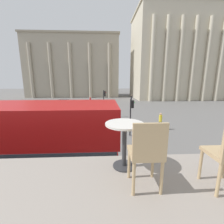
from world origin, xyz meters
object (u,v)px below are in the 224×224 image
Objects in this scene: plaza_building_left at (74,67)px; traffic_light_mid at (104,100)px; car_maroon at (100,116)px; pedestrian_red at (90,100)px; cafe_chair_0 at (147,152)px; pedestrian_black at (131,98)px; car_white at (64,103)px; traffic_light_near at (131,112)px; plaza_building_right at (178,57)px; pedestrian_yellow at (160,120)px; cafe_dining_table at (125,135)px; pedestrian_olive at (51,114)px.

plaza_building_left is 7.69× the size of traffic_light_mid.
pedestrian_red is (-2.59, 14.93, 0.24)m from car_maroon.
cafe_chair_0 is 18.95m from traffic_light_mid.
pedestrian_black reaches higher than car_maroon.
cafe_chair_0 is at bearing -56.25° from car_white.
traffic_light_near reaches higher than pedestrian_red.
plaza_building_left is 1.11× the size of plaza_building_right.
plaza_building_left is 6.93× the size of car_white.
pedestrian_yellow is 20.76m from pedestrian_red.
traffic_light_mid is 17.05m from pedestrian_black.
traffic_light_mid reaches higher than traffic_light_near.
plaza_building_left is 36.10m from car_maroon.
traffic_light_mid is at bearing -37.98° from car_maroon.
cafe_dining_table reaches higher than traffic_light_near.
cafe_dining_table is 0.43× the size of pedestrian_black.
car_maroon is (9.30, -33.76, -8.77)m from plaza_building_left.
pedestrian_red is (-24.87, -11.39, -10.93)m from plaza_building_right.
car_white is 2.46× the size of pedestrian_black.
car_maroon is 2.46× the size of pedestrian_black.
traffic_light_mid is (-0.33, 18.34, -1.73)m from cafe_dining_table.
traffic_light_mid is at bearing -137.07° from pedestrian_olive.
traffic_light_near is 6.32m from car_maroon.
traffic_light_mid is (-2.47, 7.30, 0.22)m from traffic_light_near.
pedestrian_olive is (1.23, -11.07, 0.21)m from car_white.
pedestrian_yellow is (-15.91, -30.12, -10.81)m from plaza_building_right.
cafe_chair_0 is 0.03× the size of plaza_building_left.
car_maroon is at bearing -130.24° from plaza_building_right.
cafe_dining_table is 0.21× the size of traffic_light_near.
traffic_light_near is at bearing -41.12° from car_white.
traffic_light_near is 0.82× the size of car_white.
pedestrian_black is (7.14, 17.62, 0.28)m from car_maroon.
pedestrian_red reaches higher than car_white.
pedestrian_yellow is (5.50, 12.57, -3.15)m from cafe_dining_table.
cafe_chair_0 is at bearing -109.94° from pedestrian_black.
pedestrian_olive is at bearing -168.27° from traffic_light_mid.
plaza_building_left reaches higher than cafe_dining_table.
traffic_light_mid is 2.22× the size of pedestrian_black.
pedestrian_red is at bearing 97.54° from cafe_chair_0.
plaza_building_right is at bearing -63.03° from car_maroon.
car_white is at bearing 130.14° from traffic_light_mid.
cafe_dining_table is 0.03× the size of plaza_building_left.
plaza_building_right is (31.57, -7.44, 2.39)m from plaza_building_left.
cafe_chair_0 is 19.23m from pedestrian_olive.
pedestrian_black is at bearing 67.13° from traffic_light_mid.
pedestrian_olive is at bearing -66.79° from car_white.
traffic_light_mid is 2.39× the size of pedestrian_olive.
plaza_building_right is at bearing 48.25° from traffic_light_mid.
plaza_building_left is at bearing -53.74° from pedestrian_olive.
pedestrian_yellow is at bearing -102.04° from pedestrian_black.
car_white is at bearing 107.87° from cafe_chair_0.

